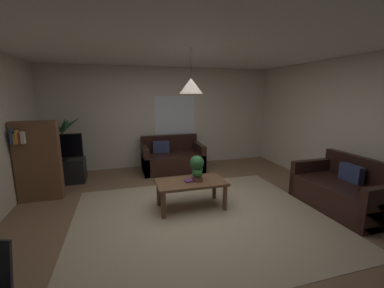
{
  "coord_description": "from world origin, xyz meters",
  "views": [
    {
      "loc": [
        -1.1,
        -3.47,
        1.85
      ],
      "look_at": [
        0.0,
        0.3,
        1.05
      ],
      "focal_mm": 23.14,
      "sensor_mm": 36.0,
      "label": 1
    }
  ],
  "objects": [
    {
      "name": "floor",
      "position": [
        0.0,
        0.0,
        -0.01
      ],
      "size": [
        5.74,
        5.65,
        0.02
      ],
      "primitive_type": "cube",
      "color": "brown",
      "rests_on": "ground"
    },
    {
      "name": "rug",
      "position": [
        0.0,
        -0.2,
        0.0
      ],
      "size": [
        3.73,
        3.11,
        0.01
      ],
      "primitive_type": "cube",
      "color": "tan",
      "rests_on": "ground"
    },
    {
      "name": "wall_back",
      "position": [
        0.0,
        2.85,
        1.26
      ],
      "size": [
        5.86,
        0.06,
        2.51
      ],
      "primitive_type": "cube",
      "color": "beige",
      "rests_on": "ground"
    },
    {
      "name": "wall_right",
      "position": [
        2.9,
        0.0,
        1.26
      ],
      "size": [
        0.06,
        5.65,
        2.51
      ],
      "primitive_type": "cube",
      "color": "beige",
      "rests_on": "ground"
    },
    {
      "name": "ceiling",
      "position": [
        0.0,
        0.0,
        2.52
      ],
      "size": [
        5.74,
        5.65,
        0.02
      ],
      "primitive_type": "cube",
      "color": "white"
    },
    {
      "name": "window_pane",
      "position": [
        0.28,
        2.82,
        1.3
      ],
      "size": [
        1.05,
        0.01,
        0.98
      ],
      "primitive_type": "cube",
      "color": "white"
    },
    {
      "name": "couch_under_window",
      "position": [
        0.08,
        2.32,
        0.27
      ],
      "size": [
        1.44,
        0.89,
        0.82
      ],
      "color": "black",
      "rests_on": "ground"
    },
    {
      "name": "couch_right_side",
      "position": [
        2.36,
        -0.52,
        0.27
      ],
      "size": [
        0.89,
        1.5,
        0.82
      ],
      "rotation": [
        0.0,
        0.0,
        -1.57
      ],
      "color": "black",
      "rests_on": "ground"
    },
    {
      "name": "coffee_table",
      "position": [
        -0.05,
        0.19,
        0.38
      ],
      "size": [
        1.12,
        0.59,
        0.46
      ],
      "color": "brown",
      "rests_on": "ground"
    },
    {
      "name": "book_on_table_0",
      "position": [
        -0.08,
        0.19,
        0.47
      ],
      "size": [
        0.15,
        0.13,
        0.03
      ],
      "primitive_type": "cube",
      "rotation": [
        0.0,
        0.0,
        0.14
      ],
      "color": "#72387F",
      "rests_on": "coffee_table"
    },
    {
      "name": "remote_on_table_0",
      "position": [
        0.05,
        0.19,
        0.47
      ],
      "size": [
        0.16,
        0.14,
        0.02
      ],
      "primitive_type": "cube",
      "rotation": [
        0.0,
        0.0,
        5.39
      ],
      "color": "black",
      "rests_on": "coffee_table"
    },
    {
      "name": "potted_plant_on_table",
      "position": [
        0.06,
        0.2,
        0.68
      ],
      "size": [
        0.23,
        0.23,
        0.42
      ],
      "color": "brown",
      "rests_on": "coffee_table"
    },
    {
      "name": "tv_stand",
      "position": [
        -2.32,
        2.07,
        0.25
      ],
      "size": [
        0.9,
        0.44,
        0.5
      ],
      "primitive_type": "cube",
      "color": "black",
      "rests_on": "ground"
    },
    {
      "name": "tv",
      "position": [
        -2.32,
        2.05,
        0.78
      ],
      "size": [
        0.88,
        0.16,
        0.55
      ],
      "color": "black",
      "rests_on": "tv_stand"
    },
    {
      "name": "potted_palm_corner",
      "position": [
        -2.35,
        2.57,
        0.61
      ],
      "size": [
        0.84,
        0.84,
        1.41
      ],
      "color": "brown",
      "rests_on": "ground"
    },
    {
      "name": "bookshelf_corner",
      "position": [
        -2.51,
        1.26,
        0.71
      ],
      "size": [
        0.7,
        0.31,
        1.4
      ],
      "color": "brown",
      "rests_on": "ground"
    },
    {
      "name": "pendant_lamp",
      "position": [
        -0.05,
        0.19,
        1.96
      ],
      "size": [
        0.36,
        0.36,
        0.66
      ],
      "color": "black"
    }
  ]
}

